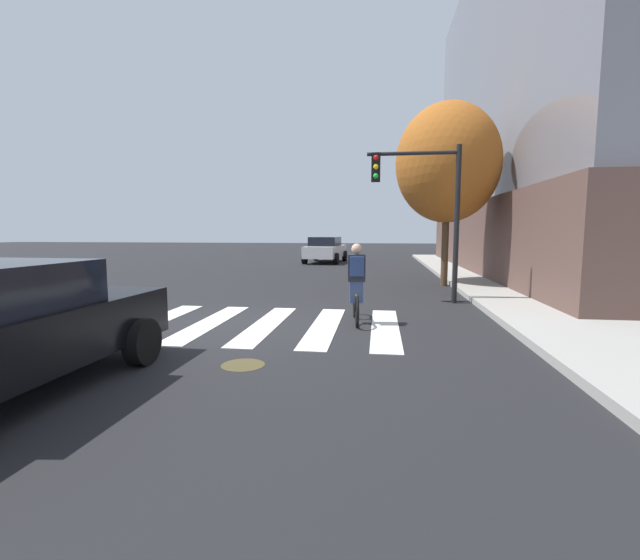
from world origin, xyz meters
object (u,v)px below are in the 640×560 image
traffic_light_near (426,197)px  street_tree_near (448,163)px  manhole_cover (243,365)px  fire_hydrant (522,275)px  sedan_mid (325,249)px  cyclist (356,284)px

traffic_light_near → street_tree_near: size_ratio=0.66×
street_tree_near → manhole_cover: bearing=-113.3°
manhole_cover → street_tree_near: bearing=66.7°
fire_hydrant → street_tree_near: size_ratio=0.12×
traffic_light_near → fire_hydrant: 4.80m
sedan_mid → traffic_light_near: bearing=-72.9°
street_tree_near → cyclist: bearing=-112.4°
manhole_cover → fire_hydrant: size_ratio=0.82×
sedan_mid → cyclist: cyclist is taller
manhole_cover → sedan_mid: sedan_mid is taller
cyclist → street_tree_near: size_ratio=0.27×
manhole_cover → sedan_mid: size_ratio=0.14×
manhole_cover → sedan_mid: (-1.34, 20.70, 0.81)m
manhole_cover → fire_hydrant: (6.50, 8.63, 0.53)m
sedan_mid → fire_hydrant: sedan_mid is taller
cyclist → traffic_light_near: (1.68, 2.95, 2.02)m
cyclist → fire_hydrant: (5.02, 5.50, -0.31)m
traffic_light_near → cyclist: bearing=-119.6°
manhole_cover → traffic_light_near: (3.16, 6.09, 2.86)m
manhole_cover → traffic_light_near: 7.43m
sedan_mid → street_tree_near: bearing=-62.7°
fire_hydrant → sedan_mid: bearing=123.0°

